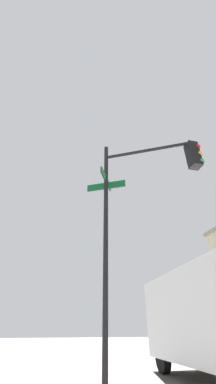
% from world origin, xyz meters
% --- Properties ---
extents(traffic_signal_near, '(1.77, 2.87, 6.44)m').
position_xyz_m(traffic_signal_near, '(-6.17, -6.36, 4.55)').
color(traffic_signal_near, black).
rests_on(traffic_signal_near, ground_plane).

